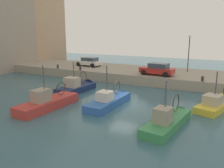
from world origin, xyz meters
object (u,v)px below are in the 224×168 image
fishing_boat_blue (111,103)px  mooring_bollard_north (58,66)px  parked_car_red (157,69)px  mooring_bollard_south (202,79)px  fishing_boat_green (169,123)px  fishing_boat_red (51,106)px  parked_car_white (89,62)px  quay_streetlamp (189,47)px  fishing_boat_navy (78,89)px  mooring_bollard_mid (80,68)px  fishing_boat_yellow (219,105)px

fishing_boat_blue → mooring_bollard_north: bearing=57.3°
parked_car_red → mooring_bollard_south: parked_car_red is taller
parked_car_red → fishing_boat_green: bearing=-159.7°
fishing_boat_red → parked_car_white: size_ratio=1.64×
fishing_boat_blue → parked_car_white: 16.34m
quay_streetlamp → mooring_bollard_south: bearing=-156.1°
mooring_bollard_south → fishing_boat_blue: bearing=141.4°
fishing_boat_navy → mooring_bollard_mid: 6.80m
parked_car_red → fishing_boat_navy: bearing=134.9°
fishing_boat_yellow → mooring_bollard_mid: bearing=75.7°
fishing_boat_red → fishing_boat_green: bearing=-85.8°
fishing_boat_navy → fishing_boat_blue: (-2.88, -5.61, -0.04)m
quay_streetlamp → mooring_bollard_mid: bearing=112.7°
parked_car_white → mooring_bollard_south: 17.61m
fishing_boat_yellow → parked_car_red: (5.94, 7.40, 1.83)m
fishing_boat_navy → quay_streetlamp: 15.57m
fishing_boat_blue → mooring_bollard_north: 15.77m
mooring_bollard_south → quay_streetlamp: size_ratio=0.11×
fishing_boat_yellow → mooring_bollard_north: fishing_boat_yellow is taller
parked_car_white → quay_streetlamp: size_ratio=0.87×
fishing_boat_green → parked_car_red: (12.14, 4.48, 1.83)m
fishing_boat_green → fishing_boat_blue: size_ratio=1.00×
mooring_bollard_mid → fishing_boat_yellow: bearing=-104.3°
mooring_bollard_south → quay_streetlamp: quay_streetlamp is taller
fishing_boat_red → quay_streetlamp: quay_streetlamp is taller
fishing_boat_red → parked_car_white: bearing=21.3°
fishing_boat_green → parked_car_white: bearing=47.6°
mooring_bollard_mid → quay_streetlamp: size_ratio=0.11×
parked_car_red → quay_streetlamp: 5.77m
fishing_boat_green → mooring_bollard_south: bearing=-4.9°
fishing_boat_yellow → quay_streetlamp: 12.00m
parked_car_red → mooring_bollard_south: 5.59m
mooring_bollard_mid → quay_streetlamp: (5.65, -13.49, 2.98)m
fishing_boat_green → parked_car_white: 22.04m
fishing_boat_yellow → mooring_bollard_south: size_ratio=12.83×
fishing_boat_green → mooring_bollard_south: (10.80, -0.93, 1.35)m
parked_car_red → mooring_bollard_south: size_ratio=7.69×
fishing_boat_red → quay_streetlamp: 19.69m
fishing_boat_navy → mooring_bollard_south: bearing=-65.7°
fishing_boat_red → mooring_bollard_south: fishing_boat_red is taller
fishing_boat_blue → parked_car_white: fishing_boat_blue is taller
fishing_boat_blue → mooring_bollard_mid: 12.61m
fishing_boat_blue → parked_car_red: size_ratio=1.55×
fishing_boat_red → fishing_boat_yellow: fishing_boat_red is taller
fishing_boat_green → mooring_bollard_south: size_ratio=11.95×
fishing_boat_green → fishing_boat_yellow: (6.20, -2.92, 0.00)m
fishing_boat_navy → fishing_boat_green: size_ratio=0.88×
fishing_boat_green → parked_car_red: bearing=20.3°
mooring_bollard_north → mooring_bollard_mid: bearing=-90.0°
mooring_bollard_mid → parked_car_red: bearing=-82.8°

